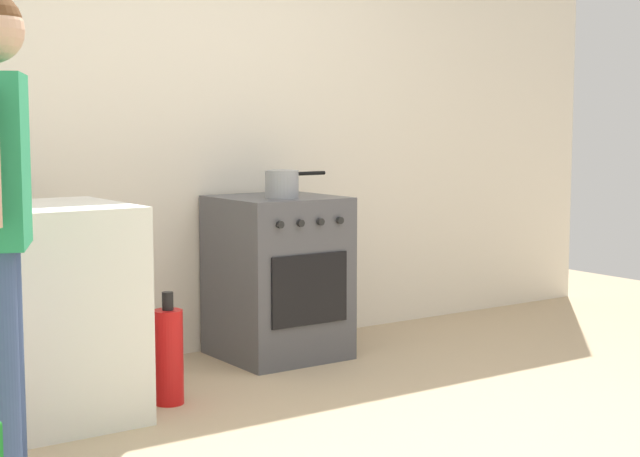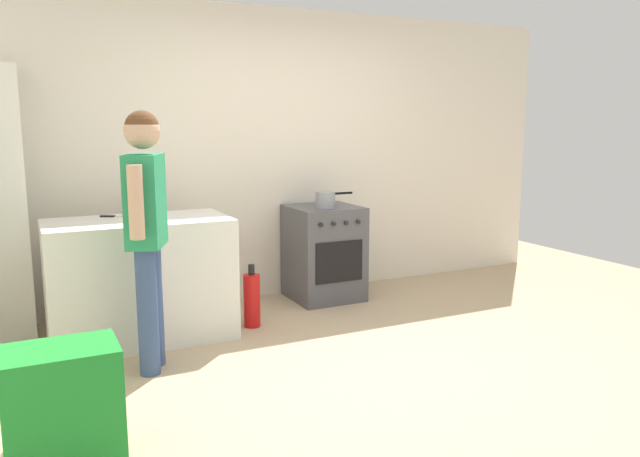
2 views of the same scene
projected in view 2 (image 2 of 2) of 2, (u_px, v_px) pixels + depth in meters
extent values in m
plane|color=tan|center=(382.00, 363.00, 4.19)|extent=(8.00, 8.00, 0.00)
cube|color=silver|center=(272.00, 155.00, 5.70)|extent=(6.00, 0.10, 2.60)
cube|color=silver|center=(140.00, 280.00, 4.59)|extent=(1.30, 0.70, 0.90)
cube|color=#4C4C51|center=(324.00, 253.00, 5.67)|extent=(0.60, 0.60, 0.85)
cube|color=black|center=(339.00, 262.00, 5.40)|extent=(0.45, 0.01, 0.36)
cylinder|color=black|center=(316.00, 209.00, 5.43)|extent=(0.19, 0.19, 0.01)
cylinder|color=black|center=(343.00, 207.00, 5.55)|extent=(0.19, 0.19, 0.01)
cylinder|color=black|center=(305.00, 206.00, 5.65)|extent=(0.19, 0.19, 0.01)
cylinder|color=black|center=(331.00, 204.00, 5.76)|extent=(0.19, 0.19, 0.01)
cylinder|color=black|center=(321.00, 225.00, 5.26)|extent=(0.04, 0.02, 0.04)
cylinder|color=black|center=(334.00, 224.00, 5.31)|extent=(0.04, 0.02, 0.04)
cylinder|color=black|center=(346.00, 223.00, 5.36)|extent=(0.04, 0.02, 0.04)
cylinder|color=black|center=(358.00, 222.00, 5.42)|extent=(0.04, 0.02, 0.04)
cylinder|color=gray|center=(325.00, 200.00, 5.48)|extent=(0.17, 0.17, 0.14)
cylinder|color=black|center=(343.00, 193.00, 5.55)|extent=(0.18, 0.02, 0.02)
cube|color=silver|center=(135.00, 217.00, 4.62)|extent=(0.10, 0.05, 0.01)
cube|color=black|center=(148.00, 215.00, 4.69)|extent=(0.11, 0.05, 0.01)
cube|color=silver|center=(124.00, 217.00, 4.62)|extent=(0.14, 0.10, 0.01)
cube|color=black|center=(108.00, 216.00, 4.63)|extent=(0.11, 0.07, 0.01)
cylinder|color=#384C7A|center=(148.00, 312.00, 3.93)|extent=(0.13, 0.13, 0.82)
cylinder|color=#384C7A|center=(153.00, 305.00, 4.09)|extent=(0.13, 0.13, 0.82)
cube|color=#268C59|center=(145.00, 201.00, 3.90)|extent=(0.32, 0.39, 0.58)
cylinder|color=tan|center=(136.00, 202.00, 3.66)|extent=(0.09, 0.09, 0.44)
cylinder|color=tan|center=(153.00, 193.00, 4.13)|extent=(0.09, 0.09, 0.44)
sphere|color=tan|center=(142.00, 131.00, 3.82)|extent=(0.22, 0.22, 0.22)
sphere|color=brown|center=(142.00, 128.00, 3.82)|extent=(0.21, 0.21, 0.21)
cylinder|color=red|center=(252.00, 301.00, 4.90)|extent=(0.13, 0.13, 0.42)
cylinder|color=black|center=(251.00, 270.00, 4.86)|extent=(0.05, 0.05, 0.08)
cube|color=#1E842D|center=(65.00, 432.00, 2.97)|extent=(0.52, 0.36, 0.28)
cube|color=#1E842D|center=(61.00, 376.00, 2.92)|extent=(0.52, 0.36, 0.28)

